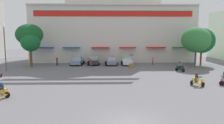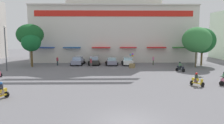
% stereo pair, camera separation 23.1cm
% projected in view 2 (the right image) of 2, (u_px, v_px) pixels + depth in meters
% --- Properties ---
extents(ground_plane, '(128.00, 128.00, 0.00)m').
position_uv_depth(ground_plane, '(118.00, 80.00, 26.20)').
color(ground_plane, slate).
extents(colonial_building, '(34.32, 17.13, 20.24)m').
position_uv_depth(colonial_building, '(113.00, 22.00, 48.17)').
color(colonial_building, silver).
rests_on(colonial_building, ground).
extents(plaza_tree_0, '(3.33, 3.51, 6.06)m').
position_uv_depth(plaza_tree_0, '(31.00, 42.00, 36.83)').
color(plaza_tree_0, brown).
rests_on(plaza_tree_0, ground).
extents(plaza_tree_1, '(4.89, 5.04, 6.96)m').
position_uv_depth(plaza_tree_1, '(197.00, 40.00, 36.20)').
color(plaza_tree_1, brown).
rests_on(plaza_tree_1, ground).
extents(plaza_tree_2, '(4.78, 4.56, 7.58)m').
position_uv_depth(plaza_tree_2, '(30.00, 35.00, 37.67)').
color(plaza_tree_2, brown).
rests_on(plaza_tree_2, ground).
extents(plaza_tree_3, '(4.79, 4.53, 6.92)m').
position_uv_depth(plaza_tree_3, '(202.00, 41.00, 38.89)').
color(plaza_tree_3, brown).
rests_on(plaza_tree_3, ground).
extents(parked_car_0, '(2.58, 4.39, 1.54)m').
position_uv_depth(parked_car_0, '(78.00, 61.00, 39.92)').
color(parked_car_0, gray).
rests_on(parked_car_0, ground).
extents(parked_car_1, '(2.55, 4.45, 1.55)m').
position_uv_depth(parked_car_1, '(94.00, 61.00, 40.11)').
color(parked_car_1, '#2C2C29').
rests_on(parked_car_1, ground).
extents(parked_car_2, '(2.47, 3.93, 1.41)m').
position_uv_depth(parked_car_2, '(112.00, 61.00, 39.61)').
color(parked_car_2, gray).
rests_on(parked_car_2, ground).
extents(parked_car_3, '(2.45, 4.44, 1.44)m').
position_uv_depth(parked_car_3, '(128.00, 61.00, 39.91)').
color(parked_car_3, white).
rests_on(parked_car_3, ground).
extents(scooter_rider_0, '(1.30, 1.43, 1.49)m').
position_uv_depth(scooter_rider_0, '(197.00, 80.00, 22.95)').
color(scooter_rider_0, black).
rests_on(scooter_rider_0, ground).
extents(scooter_rider_1, '(1.10, 1.57, 1.52)m').
position_uv_depth(scooter_rider_1, '(180.00, 67.00, 32.37)').
color(scooter_rider_1, black).
rests_on(scooter_rider_1, ground).
extents(scooter_rider_2, '(0.96, 1.57, 1.53)m').
position_uv_depth(scooter_rider_2, '(1.00, 92.00, 18.07)').
color(scooter_rider_2, black).
rests_on(scooter_rider_2, ground).
extents(scooter_rider_3, '(1.33, 1.34, 1.48)m').
position_uv_depth(scooter_rider_3, '(224.00, 80.00, 23.52)').
color(scooter_rider_3, black).
rests_on(scooter_rider_3, ground).
extents(pedestrian_0, '(0.38, 0.38, 1.68)m').
position_uv_depth(pedestrian_0, '(57.00, 60.00, 39.08)').
color(pedestrian_0, '#19292C').
rests_on(pedestrian_0, ground).
extents(pedestrian_1, '(0.48, 0.48, 1.70)m').
position_uv_depth(pedestrian_1, '(153.00, 60.00, 39.63)').
color(pedestrian_1, '#454C38').
rests_on(pedestrian_1, ground).
extents(pedestrian_2, '(0.44, 0.44, 1.65)m').
position_uv_depth(pedestrian_2, '(91.00, 62.00, 36.58)').
color(pedestrian_2, '#544B4D').
rests_on(pedestrian_2, ground).
extents(streetlamp_near, '(0.40, 0.40, 7.00)m').
position_uv_depth(streetlamp_near, '(5.00, 45.00, 32.70)').
color(streetlamp_near, '#474C51').
rests_on(streetlamp_near, ground).
extents(balloon_vendor_cart, '(1.08, 1.02, 2.54)m').
position_uv_depth(balloon_vendor_cart, '(132.00, 63.00, 35.99)').
color(balloon_vendor_cart, olive).
rests_on(balloon_vendor_cart, ground).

